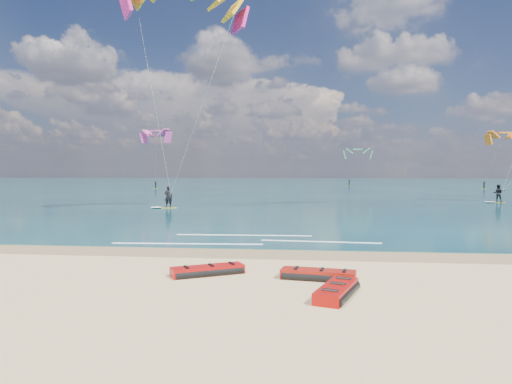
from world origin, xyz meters
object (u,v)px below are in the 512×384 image
packed_kite_left (208,275)px  kitesurfer_main (177,91)px  packed_kite_right (337,297)px  packed_kite_mid (318,279)px

packed_kite_left → kitesurfer_main: size_ratio=0.13×
kitesurfer_main → packed_kite_left: bearing=-101.9°
packed_kite_right → kitesurfer_main: size_ratio=0.12×
packed_kite_right → kitesurfer_main: kitesurfer_main is taller
packed_kite_right → packed_kite_left: bearing=80.2°
packed_kite_mid → kitesurfer_main: kitesurfer_main is taller
packed_kite_left → packed_kite_mid: (3.62, -0.27, 0.00)m
packed_kite_right → kitesurfer_main: (-11.62, 25.14, 10.19)m
packed_kite_mid → packed_kite_right: (0.45, -1.94, 0.00)m
packed_kite_mid → kitesurfer_main: bearing=125.3°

